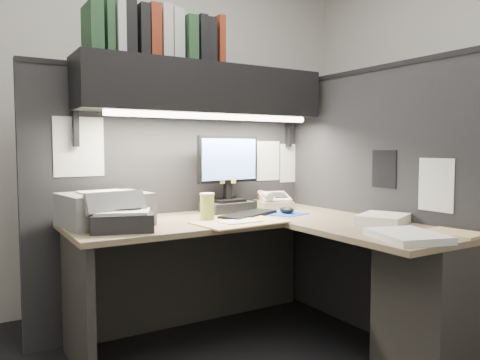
# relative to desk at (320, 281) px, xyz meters

# --- Properties ---
(wall_back) EXTENTS (3.50, 0.04, 2.70)m
(wall_back) POSITION_rel_desk_xyz_m (-0.43, 1.50, 0.91)
(wall_back) COLOR beige
(wall_back) RESTS_ON floor
(wall_right) EXTENTS (0.04, 3.00, 2.70)m
(wall_right) POSITION_rel_desk_xyz_m (1.32, 0.00, 0.91)
(wall_right) COLOR beige
(wall_right) RESTS_ON floor
(partition_back) EXTENTS (1.90, 0.06, 1.60)m
(partition_back) POSITION_rel_desk_xyz_m (-0.40, 0.93, 0.36)
(partition_back) COLOR black
(partition_back) RESTS_ON floor
(partition_right) EXTENTS (0.06, 1.50, 1.60)m
(partition_right) POSITION_rel_desk_xyz_m (0.55, 0.18, 0.36)
(partition_right) COLOR black
(partition_right) RESTS_ON floor
(desk) EXTENTS (1.70, 1.53, 0.73)m
(desk) POSITION_rel_desk_xyz_m (0.00, 0.00, 0.00)
(desk) COLOR #877056
(desk) RESTS_ON floor
(overhead_shelf) EXTENTS (1.55, 0.34, 0.30)m
(overhead_shelf) POSITION_rel_desk_xyz_m (-0.30, 0.75, 1.06)
(overhead_shelf) COLOR black
(overhead_shelf) RESTS_ON partition_back
(task_light_tube) EXTENTS (1.32, 0.04, 0.04)m
(task_light_tube) POSITION_rel_desk_xyz_m (-0.30, 0.61, 0.89)
(task_light_tube) COLOR white
(task_light_tube) RESTS_ON overhead_shelf
(monitor) EXTENTS (0.45, 0.23, 0.49)m
(monitor) POSITION_rel_desk_xyz_m (-0.13, 0.76, 0.48)
(monitor) COLOR black
(monitor) RESTS_ON desk
(keyboard) EXTENTS (0.45, 0.31, 0.02)m
(keyboard) POSITION_rel_desk_xyz_m (-0.13, 0.51, 0.30)
(keyboard) COLOR black
(keyboard) RESTS_ON desk
(mousepad) EXTENTS (0.27, 0.26, 0.00)m
(mousepad) POSITION_rel_desk_xyz_m (0.13, 0.46, 0.29)
(mousepad) COLOR #1B4198
(mousepad) RESTS_ON desk
(mouse) EXTENTS (0.07, 0.11, 0.04)m
(mouse) POSITION_rel_desk_xyz_m (0.14, 0.48, 0.31)
(mouse) COLOR black
(mouse) RESTS_ON mousepad
(telephone) EXTENTS (0.27, 0.27, 0.09)m
(telephone) POSITION_rel_desk_xyz_m (0.22, 0.74, 0.33)
(telephone) COLOR #BEAB92
(telephone) RESTS_ON desk
(coffee_cup) EXTENTS (0.09, 0.09, 0.15)m
(coffee_cup) POSITION_rel_desk_xyz_m (-0.42, 0.49, 0.36)
(coffee_cup) COLOR #B1C04D
(coffee_cup) RESTS_ON desk
(printer) EXTENTS (0.47, 0.42, 0.17)m
(printer) POSITION_rel_desk_xyz_m (-0.95, 0.65, 0.37)
(printer) COLOR gray
(printer) RESTS_ON desk
(notebook_stack) EXTENTS (0.36, 0.33, 0.09)m
(notebook_stack) POSITION_rel_desk_xyz_m (-0.92, 0.43, 0.33)
(notebook_stack) COLOR black
(notebook_stack) RESTS_ON desk
(open_folder) EXTENTS (0.51, 0.36, 0.01)m
(open_folder) POSITION_rel_desk_xyz_m (-0.30, 0.32, 0.29)
(open_folder) COLOR tan
(open_folder) RESTS_ON desk
(paper_stack_a) EXTENTS (0.34, 0.32, 0.05)m
(paper_stack_a) POSITION_rel_desk_xyz_m (0.35, -0.10, 0.31)
(paper_stack_a) COLOR white
(paper_stack_a) RESTS_ON desk
(paper_stack_b) EXTENTS (0.35, 0.39, 0.03)m
(paper_stack_b) POSITION_rel_desk_xyz_m (0.11, -0.46, 0.30)
(paper_stack_b) COLOR white
(paper_stack_b) RESTS_ON desk
(manila_stack) EXTENTS (0.23, 0.28, 0.01)m
(manila_stack) POSITION_rel_desk_xyz_m (0.39, -0.50, 0.29)
(manila_stack) COLOR tan
(manila_stack) RESTS_ON desk
(binder_row) EXTENTS (0.81, 0.25, 0.31)m
(binder_row) POSITION_rel_desk_xyz_m (-0.61, 0.75, 1.35)
(binder_row) COLOR #204126
(binder_row) RESTS_ON overhead_shelf
(pinned_papers) EXTENTS (1.76, 1.31, 0.51)m
(pinned_papers) POSITION_rel_desk_xyz_m (-0.00, 0.56, 0.61)
(pinned_papers) COLOR white
(pinned_papers) RESTS_ON partition_back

